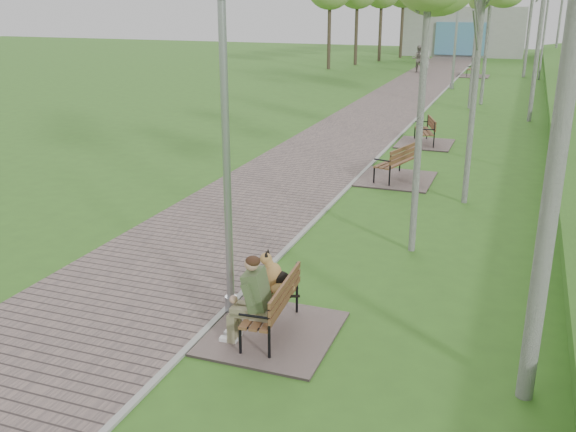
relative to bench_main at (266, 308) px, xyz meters
name	(u,v)px	position (x,y,z in m)	size (l,w,h in m)	color
ground	(208,329)	(-0.87, -0.15, -0.44)	(120.00, 120.00, 0.00)	#396722
walkway	(389,106)	(-2.62, 21.35, -0.42)	(3.50, 67.00, 0.04)	#635450
kerb	(427,108)	(-0.87, 21.35, -0.41)	(0.10, 67.00, 0.05)	#999993
building_north	(464,31)	(-2.37, 50.82, 1.56)	(10.00, 5.20, 4.00)	#9E9E99
bench_main	(266,308)	(0.00, 0.00, 0.00)	(1.80, 2.00, 1.57)	#635450
bench_second	(395,172)	(0.10, 9.09, -0.22)	(1.95, 2.17, 1.20)	#635450
bench_third	(424,138)	(0.14, 13.85, -0.23)	(1.80, 2.00, 1.10)	#635450
bench_far	(473,73)	(-0.07, 34.75, -0.22)	(1.90, 2.11, 1.17)	#635450
lamp_post_near	(227,172)	(-0.77, 0.45, 1.86)	(0.19, 0.19, 4.92)	#9A9CA1
lamp_post_second	(423,71)	(-0.58, 17.36, 1.62)	(0.17, 0.17, 4.42)	#9A9CA1
lamp_post_third	(456,37)	(-0.62, 28.36, 2.26)	(0.22, 0.22, 5.78)	#9A9CA1
lamp_post_far	(476,31)	(-0.64, 41.23, 2.03)	(0.20, 0.20, 5.29)	#9A9CA1
pedestrian_near	(425,59)	(-3.19, 35.16, 0.51)	(0.70, 0.46, 1.91)	beige
pedestrian_far	(418,59)	(-3.71, 35.78, 0.44)	(0.85, 0.66, 1.76)	gray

